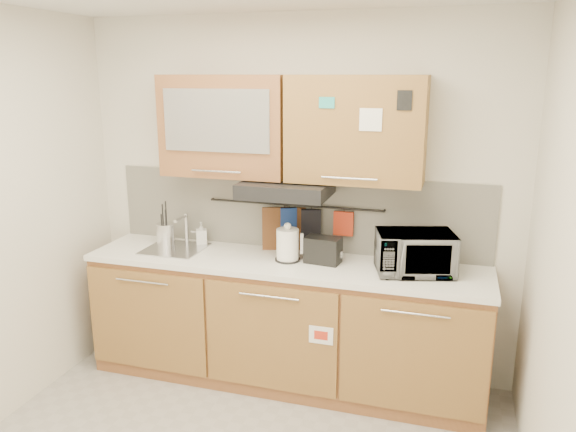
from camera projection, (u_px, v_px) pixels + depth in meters
The scene contains 18 objects.
wall_back at pixel (296, 198), 4.11m from camera, with size 3.20×3.20×0.00m, color silver.
wall_right at pixel (574, 300), 2.27m from camera, with size 3.00×3.00×0.00m, color silver.
base_cabinet at pixel (284, 328), 4.04m from camera, with size 2.80×0.64×0.88m.
countertop at pixel (284, 263), 3.92m from camera, with size 2.82×0.62×0.04m, color white.
backsplash at pixel (296, 212), 4.12m from camera, with size 2.80×0.02×0.56m, color silver.
upper_cabinets at pixel (288, 128), 3.81m from camera, with size 1.82×0.37×0.70m.
range_hood at pixel (286, 189), 3.85m from camera, with size 0.60×0.46×0.10m, color black.
sink at pixel (175, 249), 4.17m from camera, with size 0.42×0.40×0.26m.
utensil_rail at pixel (294, 205), 4.07m from camera, with size 0.02×0.02×1.30m, color black.
utensil_crock at pixel (166, 234), 4.25m from camera, with size 0.15×0.15×0.34m.
kettle at pixel (288, 246), 3.89m from camera, with size 0.20×0.19×0.27m.
toaster at pixel (323, 250), 3.85m from camera, with size 0.25×0.17×0.18m.
microwave at pixel (415, 253), 3.65m from camera, with size 0.49×0.33×0.27m, color #999999.
soap_bottle at pixel (201, 233), 4.27m from camera, with size 0.08×0.08×0.17m, color #999999.
cutting_board at pixel (284, 234), 4.13m from camera, with size 0.32×0.02×0.40m, color brown.
oven_mitt at pixel (289, 221), 4.10m from camera, with size 0.12×0.03×0.20m, color navy.
dark_pouch at pixel (311, 225), 4.05m from camera, with size 0.14×0.04×0.23m, color black.
pot_holder at pixel (343, 224), 3.98m from camera, with size 0.14×0.02×0.17m, color #AD2D17.
Camera 1 is at (1.10, -2.36, 2.19)m, focal length 35.00 mm.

